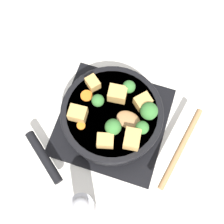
{
  "coord_description": "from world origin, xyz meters",
  "views": [
    {
      "loc": [
        0.09,
        -0.27,
        0.87
      ],
      "look_at": [
        0.0,
        0.0,
        0.08
      ],
      "focal_mm": 50.0,
      "sensor_mm": 36.0,
      "label": 1
    }
  ],
  "objects": [
    {
      "name": "tofu_cube_east_chunk",
      "position": [
        0.01,
        -0.09,
        0.1
      ],
      "size": [
        0.05,
        0.04,
        0.03
      ],
      "primitive_type": "cube",
      "rotation": [
        0.0,
        0.0,
        0.27
      ],
      "color": "tan",
      "rests_on": "skillet_pan"
    },
    {
      "name": "broccoli_floret_center_top",
      "position": [
        0.09,
        -0.03,
        0.11
      ],
      "size": [
        0.04,
        0.04,
        0.04
      ],
      "color": "#709956",
      "rests_on": "skillet_pan"
    },
    {
      "name": "tofu_cube_back_piece",
      "position": [
        0.07,
        0.05,
        0.1
      ],
      "size": [
        0.05,
        0.05,
        0.03
      ],
      "primitive_type": "cube",
      "rotation": [
        0.0,
        0.0,
        3.98
      ],
      "color": "tan",
      "rests_on": "skillet_pan"
    },
    {
      "name": "broccoli_floret_north_edge",
      "position": [
        0.02,
        0.07,
        0.11
      ],
      "size": [
        0.04,
        0.04,
        0.04
      ],
      "color": "#709956",
      "rests_on": "skillet_pan"
    },
    {
      "name": "front_burner_grate",
      "position": [
        0.0,
        0.0,
        0.01
      ],
      "size": [
        0.31,
        0.31,
        0.03
      ],
      "color": "black",
      "rests_on": "ground_plane"
    },
    {
      "name": "pepper_mill",
      "position": [
        0.01,
        -0.25,
        0.08
      ],
      "size": [
        0.06,
        0.06,
        0.18
      ],
      "color": "#B2B2B7",
      "rests_on": "ground_plane"
    },
    {
      "name": "carrot_slice_near_center",
      "position": [
        -0.07,
        -0.06,
        0.09
      ],
      "size": [
        0.02,
        0.02,
        0.01
      ],
      "primitive_type": "cylinder",
      "color": "orange",
      "rests_on": "skillet_pan"
    },
    {
      "name": "tofu_cube_center_large",
      "position": [
        0.0,
        0.05,
        0.1
      ],
      "size": [
        0.05,
        0.04,
        0.04
      ],
      "primitive_type": "cube",
      "rotation": [
        0.0,
        0.0,
        0.1
      ],
      "color": "tan",
      "rests_on": "skillet_pan"
    },
    {
      "name": "broccoli_floret_near_spoon",
      "position": [
        -0.04,
        0.01,
        0.11
      ],
      "size": [
        0.03,
        0.03,
        0.04
      ],
      "color": "#709956",
      "rests_on": "skillet_pan"
    },
    {
      "name": "carrot_slice_orange_thin",
      "position": [
        -0.08,
        0.02,
        0.09
      ],
      "size": [
        0.03,
        0.03,
        0.01
      ],
      "primitive_type": "cylinder",
      "color": "orange",
      "rests_on": "skillet_pan"
    },
    {
      "name": "broccoli_floret_west_rim",
      "position": [
        0.02,
        -0.05,
        0.11
      ],
      "size": [
        0.04,
        0.04,
        0.05
      ],
      "color": "#709956",
      "rests_on": "skillet_pan"
    },
    {
      "name": "skillet_pan",
      "position": [
        -0.0,
        -0.0,
        0.06
      ],
      "size": [
        0.34,
        0.37,
        0.06
      ],
      "color": "black",
      "rests_on": "front_burner_grate"
    },
    {
      "name": "broccoli_floret_east_rim",
      "position": [
        0.09,
        0.02,
        0.11
      ],
      "size": [
        0.05,
        0.05,
        0.05
      ],
      "color": "#709956",
      "rests_on": "skillet_pan"
    },
    {
      "name": "wooden_spoon",
      "position": [
        0.13,
        -0.03,
        0.09
      ],
      "size": [
        0.22,
        0.24,
        0.02
      ],
      "color": "#A87A4C",
      "rests_on": "skillet_pan"
    },
    {
      "name": "tofu_cube_front_piece",
      "position": [
        0.07,
        -0.06,
        0.1
      ],
      "size": [
        0.05,
        0.05,
        0.04
      ],
      "primitive_type": "cube",
      "rotation": [
        0.0,
        0.0,
        4.83
      ],
      "color": "tan",
      "rests_on": "skillet_pan"
    },
    {
      "name": "tofu_cube_near_handle",
      "position": [
        -0.07,
        0.06,
        0.1
      ],
      "size": [
        0.05,
        0.05,
        0.03
      ],
      "primitive_type": "cube",
      "rotation": [
        0.0,
        0.0,
        2.46
      ],
      "color": "tan",
      "rests_on": "skillet_pan"
    },
    {
      "name": "ground_plane",
      "position": [
        0.0,
        0.0,
        0.0
      ],
      "size": [
        2.4,
        2.4,
        0.0
      ],
      "primitive_type": "plane",
      "color": "white"
    },
    {
      "name": "tofu_cube_west_chunk",
      "position": [
        -0.08,
        -0.04,
        0.1
      ],
      "size": [
        0.05,
        0.04,
        0.04
      ],
      "primitive_type": "cube",
      "rotation": [
        0.0,
        0.0,
        0.07
      ],
      "color": "tan",
      "rests_on": "skillet_pan"
    }
  ]
}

